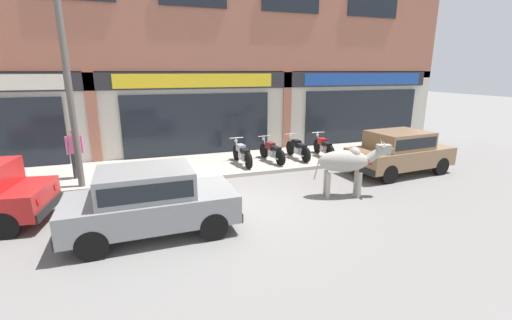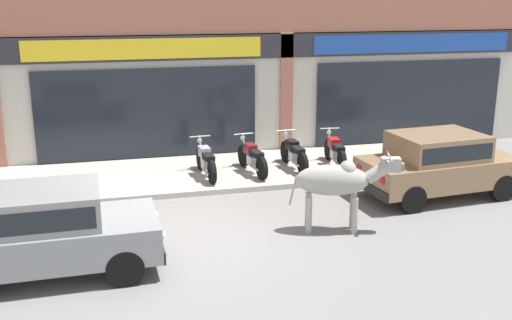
{
  "view_description": "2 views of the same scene",
  "coord_description": "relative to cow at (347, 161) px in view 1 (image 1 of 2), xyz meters",
  "views": [
    {
      "loc": [
        -2.22,
        -8.22,
        3.42
      ],
      "look_at": [
        0.92,
        1.0,
        0.87
      ],
      "focal_mm": 24.0,
      "sensor_mm": 36.0,
      "label": 1
    },
    {
      "loc": [
        -1.05,
        -10.55,
        4.42
      ],
      "look_at": [
        1.85,
        1.0,
        1.11
      ],
      "focal_mm": 42.0,
      "sensor_mm": 36.0,
      "label": 2
    }
  ],
  "objects": [
    {
      "name": "ground_plane",
      "position": [
        -3.09,
        0.44,
        -1.01
      ],
      "size": [
        90.0,
        90.0,
        0.0
      ],
      "primitive_type": "plane",
      "color": "slate"
    },
    {
      "name": "motorcycle_2",
      "position": [
        0.37,
        3.88,
        -0.49
      ],
      "size": [
        0.52,
        1.81,
        0.88
      ],
      "color": "black",
      "rests_on": "sidewalk"
    },
    {
      "name": "motorcycle_3",
      "position": [
        1.47,
        3.83,
        -0.49
      ],
      "size": [
        0.52,
        1.81,
        0.88
      ],
      "color": "black",
      "rests_on": "sidewalk"
    },
    {
      "name": "motorcycle_1",
      "position": [
        -0.75,
        3.77,
        -0.49
      ],
      "size": [
        0.52,
        1.81,
        0.88
      ],
      "color": "black",
      "rests_on": "sidewalk"
    },
    {
      "name": "utility_pole",
      "position": [
        -7.08,
        2.94,
        1.67
      ],
      "size": [
        0.18,
        0.18,
        5.09
      ],
      "primitive_type": "cylinder",
      "color": "#595651",
      "rests_on": "sidewalk"
    },
    {
      "name": "car_1",
      "position": [
        -5.24,
        -0.64,
        -0.19
      ],
      "size": [
        3.65,
        1.69,
        1.46
      ],
      "color": "black",
      "rests_on": "ground"
    },
    {
      "name": "car_2",
      "position": [
        2.94,
        1.34,
        -0.19
      ],
      "size": [
        3.72,
        1.9,
        1.46
      ],
      "color": "black",
      "rests_on": "ground"
    },
    {
      "name": "pedestrian",
      "position": [
        -7.29,
        3.82,
        0.11
      ],
      "size": [
        0.49,
        0.32,
        1.6
      ],
      "color": "#2D2D33",
      "rests_on": "sidewalk"
    },
    {
      "name": "motorcycle_0",
      "position": [
        -1.91,
        3.76,
        -0.49
      ],
      "size": [
        0.52,
        1.81,
        0.88
      ],
      "color": "black",
      "rests_on": "sidewalk"
    },
    {
      "name": "sidewalk",
      "position": [
        -3.09,
        4.25,
        -0.94
      ],
      "size": [
        19.0,
        3.23,
        0.13
      ],
      "primitive_type": "cube",
      "color": "#A8A093",
      "rests_on": "ground"
    },
    {
      "name": "cow",
      "position": [
        0.0,
        0.0,
        0.0
      ],
      "size": [
        2.09,
        0.95,
        1.61
      ],
      "color": "#9E998E",
      "rests_on": "ground"
    },
    {
      "name": "shop_building",
      "position": [
        -3.09,
        6.13,
        3.97
      ],
      "size": [
        23.0,
        1.4,
        10.33
      ],
      "color": "#9E604C",
      "rests_on": "ground"
    }
  ]
}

